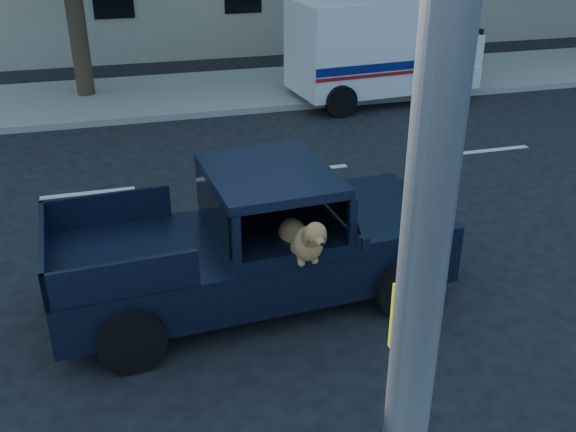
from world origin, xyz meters
The scene contains 5 objects.
ground centered at (0.00, 0.00, 0.00)m, with size 120.00×120.00×0.00m, color black.
far_sidewalk centered at (0.00, 9.20, 0.07)m, with size 60.00×4.00×0.15m, color gray.
lane_stripes centered at (2.00, 3.40, 0.01)m, with size 21.60×0.14×0.01m, color silver, non-canonical shape.
pickup_truck centered at (-2.03, -0.59, 0.58)m, with size 4.91×2.55×1.72m.
mail_truck centered at (3.19, 7.59, 1.09)m, with size 4.73×2.68×2.50m.
Camera 1 is at (-3.42, -7.39, 4.55)m, focal length 40.00 mm.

